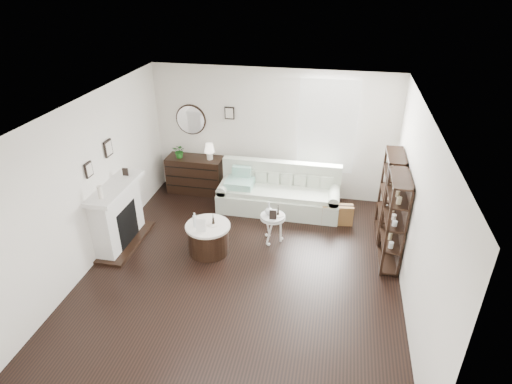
% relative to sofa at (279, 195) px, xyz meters
% --- Properties ---
extents(room, '(5.50, 5.50, 5.50)m').
position_rel_sofa_xyz_m(room, '(0.47, 0.63, 1.29)').
color(room, black).
rests_on(room, ground).
extents(fireplace, '(0.50, 1.40, 1.84)m').
position_rel_sofa_xyz_m(fireplace, '(-2.58, -1.78, 0.23)').
color(fireplace, silver).
rests_on(fireplace, ground).
extents(shelf_unit_far, '(0.30, 0.80, 1.60)m').
position_rel_sofa_xyz_m(shelf_unit_far, '(2.07, -0.52, 0.49)').
color(shelf_unit_far, black).
rests_on(shelf_unit_far, ground).
extents(shelf_unit_near, '(0.30, 0.80, 1.60)m').
position_rel_sofa_xyz_m(shelf_unit_near, '(2.07, -1.42, 0.49)').
color(shelf_unit_near, black).
rests_on(shelf_unit_near, ground).
extents(sofa, '(2.42, 0.84, 0.94)m').
position_rel_sofa_xyz_m(sofa, '(0.00, 0.00, 0.00)').
color(sofa, beige).
rests_on(sofa, ground).
extents(quilt, '(0.55, 0.45, 0.14)m').
position_rel_sofa_xyz_m(quilt, '(-0.79, -0.12, 0.24)').
color(quilt, '#227D50').
rests_on(quilt, sofa).
extents(suitcase, '(0.61, 0.27, 0.39)m').
position_rel_sofa_xyz_m(suitcase, '(1.19, -0.36, -0.11)').
color(suitcase, olive).
rests_on(suitcase, ground).
extents(dresser, '(1.19, 0.51, 0.80)m').
position_rel_sofa_xyz_m(dresser, '(-1.90, 0.40, 0.09)').
color(dresser, black).
rests_on(dresser, ground).
extents(table_lamp, '(0.23, 0.23, 0.35)m').
position_rel_sofa_xyz_m(table_lamp, '(-1.55, 0.40, 0.66)').
color(table_lamp, white).
rests_on(table_lamp, dresser).
extents(potted_plant, '(0.28, 0.25, 0.30)m').
position_rel_sofa_xyz_m(potted_plant, '(-2.20, 0.35, 0.64)').
color(potted_plant, '#1C5D1A').
rests_on(potted_plant, dresser).
extents(drum_table, '(0.77, 0.77, 0.53)m').
position_rel_sofa_xyz_m(drum_table, '(-0.97, -1.71, -0.04)').
color(drum_table, black).
rests_on(drum_table, ground).
extents(pedestal_table, '(0.45, 0.45, 0.54)m').
position_rel_sofa_xyz_m(pedestal_table, '(0.07, -1.19, 0.18)').
color(pedestal_table, silver).
rests_on(pedestal_table, ground).
extents(eiffel_drum, '(0.12, 0.12, 0.21)m').
position_rel_sofa_xyz_m(eiffel_drum, '(-0.88, -1.66, 0.33)').
color(eiffel_drum, black).
rests_on(eiffel_drum, drum_table).
extents(bottle_drum, '(0.06, 0.06, 0.27)m').
position_rel_sofa_xyz_m(bottle_drum, '(-1.16, -1.80, 0.36)').
color(bottle_drum, silver).
rests_on(bottle_drum, drum_table).
extents(card_frame_drum, '(0.17, 0.09, 0.22)m').
position_rel_sofa_xyz_m(card_frame_drum, '(-1.02, -1.90, 0.33)').
color(card_frame_drum, white).
rests_on(card_frame_drum, drum_table).
extents(eiffel_ped, '(0.13, 0.13, 0.18)m').
position_rel_sofa_xyz_m(eiffel_ped, '(0.15, -1.16, 0.32)').
color(eiffel_ped, black).
rests_on(eiffel_ped, pedestal_table).
extents(flask_ped, '(0.14, 0.14, 0.26)m').
position_rel_sofa_xyz_m(flask_ped, '(-0.01, -1.17, 0.35)').
color(flask_ped, silver).
rests_on(flask_ped, pedestal_table).
extents(card_frame_ped, '(0.13, 0.06, 0.17)m').
position_rel_sofa_xyz_m(card_frame_ped, '(0.08, -1.30, 0.31)').
color(card_frame_ped, black).
rests_on(card_frame_ped, pedestal_table).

